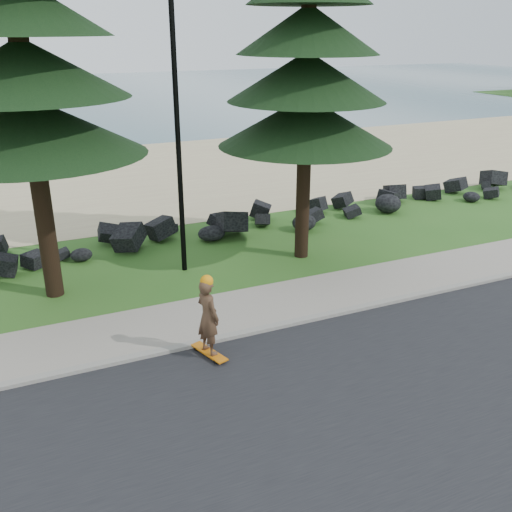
{
  "coord_description": "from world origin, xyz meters",
  "views": [
    {
      "loc": [
        -4.14,
        -11.1,
        6.32
      ],
      "look_at": [
        0.78,
        0.0,
        1.46
      ],
      "focal_mm": 40.0,
      "sensor_mm": 36.0,
      "label": 1
    }
  ],
  "objects": [
    {
      "name": "beach_sand",
      "position": [
        0.0,
        14.5,
        0.01
      ],
      "size": [
        160.0,
        15.0,
        0.01
      ],
      "primitive_type": "cube",
      "color": "tan",
      "rests_on": "ground"
    },
    {
      "name": "kerb",
      "position": [
        0.0,
        -0.9,
        0.05
      ],
      "size": [
        160.0,
        0.2,
        0.1
      ],
      "primitive_type": "cube",
      "color": "gray",
      "rests_on": "ground"
    },
    {
      "name": "seawall_boulders",
      "position": [
        0.0,
        5.6,
        0.0
      ],
      "size": [
        60.0,
        2.4,
        1.1
      ],
      "primitive_type": null,
      "color": "black",
      "rests_on": "ground"
    },
    {
      "name": "lamp_post",
      "position": [
        0.0,
        3.2,
        4.13
      ],
      "size": [
        0.25,
        0.14,
        8.14
      ],
      "color": "black",
      "rests_on": "ground"
    },
    {
      "name": "ocean",
      "position": [
        0.0,
        51.0,
        0.0
      ],
      "size": [
        160.0,
        58.0,
        0.01
      ],
      "primitive_type": "cube",
      "color": "#355A66",
      "rests_on": "ground"
    },
    {
      "name": "sidewalk",
      "position": [
        0.0,
        0.2,
        0.04
      ],
      "size": [
        160.0,
        2.0,
        0.08
      ],
      "primitive_type": "cube",
      "color": "gray",
      "rests_on": "ground"
    },
    {
      "name": "skateboarder",
      "position": [
        -0.9,
        -1.4,
        0.92
      ],
      "size": [
        0.55,
        1.0,
        1.82
      ],
      "rotation": [
        0.0,
        0.0,
        1.88
      ],
      "color": "#C2630B",
      "rests_on": "ground"
    },
    {
      "name": "road",
      "position": [
        0.0,
        -4.5,
        0.01
      ],
      "size": [
        160.0,
        7.0,
        0.02
      ],
      "primitive_type": "cube",
      "color": "black",
      "rests_on": "ground"
    },
    {
      "name": "ground",
      "position": [
        0.0,
        0.0,
        0.0
      ],
      "size": [
        160.0,
        160.0,
        0.0
      ],
      "primitive_type": "plane",
      "color": "#2A5A1C",
      "rests_on": "ground"
    }
  ]
}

